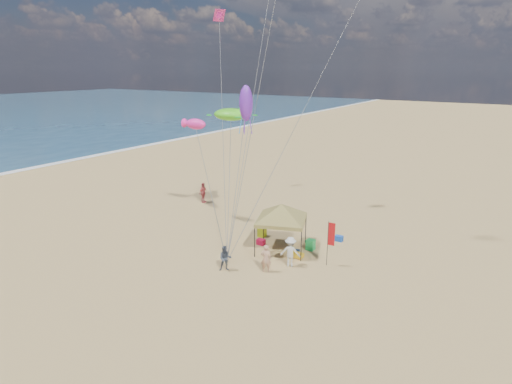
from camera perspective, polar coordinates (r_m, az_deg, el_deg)
ground at (r=25.51m, az=-3.73°, el=-10.28°), size 280.00×280.00×0.00m
canopy_tent at (r=26.87m, az=3.50°, el=-1.87°), size 5.50×5.50×3.63m
feather_flag at (r=25.36m, az=10.04°, el=-5.97°), size 0.43×0.07×2.82m
cooler_red at (r=28.57m, az=0.67°, el=-6.77°), size 0.54×0.38×0.38m
cooler_blue at (r=29.69m, az=11.14°, el=-6.17°), size 0.54×0.38×0.38m
bag_navy at (r=27.29m, az=5.31°, el=-8.03°), size 0.69×0.54×0.36m
bag_orange at (r=31.43m, az=4.78°, el=-4.62°), size 0.54×0.69×0.36m
chair_green at (r=27.97m, az=7.39°, el=-7.09°), size 0.50×0.50×0.70m
chair_yellow at (r=29.84m, az=0.82°, el=-5.39°), size 0.50×0.50×0.70m
crate_grey at (r=27.00m, az=5.41°, el=-8.41°), size 0.34×0.30×0.28m
beach_cart at (r=26.82m, az=5.43°, el=-8.45°), size 0.90×0.50×0.24m
person_near_a at (r=24.72m, az=1.35°, el=-8.97°), size 0.74×0.67×1.70m
person_near_b at (r=24.96m, az=-4.18°, el=-8.96°), size 0.94×0.92×1.53m
person_near_c at (r=25.44m, az=4.67°, el=-8.06°), size 1.36×1.06×1.85m
person_far_a at (r=37.32m, az=-7.17°, el=-0.09°), size 0.53×1.09×1.80m
turtle_kite at (r=31.04m, az=-3.41°, el=10.44°), size 2.80×2.31×0.88m
fish_kite at (r=31.88m, az=-8.16°, el=9.09°), size 1.99×1.54×0.79m
squid_kite at (r=27.28m, az=-1.37°, el=11.90°), size 1.06×1.06×2.26m
stunt_kite_pink at (r=41.66m, az=-5.00°, el=22.72°), size 0.86×1.21×1.01m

